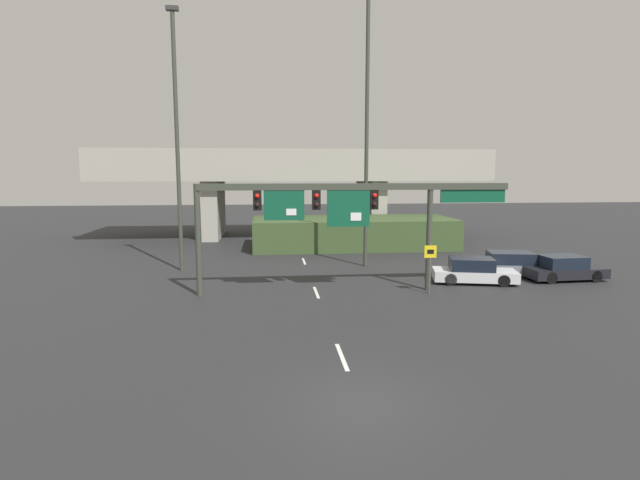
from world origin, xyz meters
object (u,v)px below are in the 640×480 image
speed_limit_sign (430,262)px  parked_sedan_far_right (564,269)px  signal_gantry (342,204)px  parked_sedan_mid_right (512,264)px  highway_light_pole_near (177,136)px  parked_sedan_near_right (473,271)px  highway_light_pole_far (367,121)px

speed_limit_sign → parked_sedan_far_right: size_ratio=0.56×
signal_gantry → parked_sedan_mid_right: bearing=16.4°
signal_gantry → highway_light_pole_near: size_ratio=1.01×
signal_gantry → parked_sedan_far_right: size_ratio=3.52×
speed_limit_sign → parked_sedan_far_right: 8.76m
parked_sedan_far_right → parked_sedan_near_right: bearing=178.9°
parked_sedan_far_right → speed_limit_sign: bearing=-167.5°
speed_limit_sign → parked_sedan_mid_right: bearing=31.9°
highway_light_pole_near → parked_sedan_mid_right: 20.85m
speed_limit_sign → parked_sedan_far_right: bearing=15.5°
signal_gantry → highway_light_pole_near: 11.48m
signal_gantry → parked_sedan_mid_right: 11.47m
signal_gantry → parked_sedan_near_right: (7.35, 1.36, -3.73)m
highway_light_pole_near → parked_sedan_near_right: bearing=-17.3°
highway_light_pole_near → highway_light_pole_far: size_ratio=0.88×
highway_light_pole_near → parked_sedan_far_right: 23.17m
highway_light_pole_near → parked_sedan_mid_right: size_ratio=3.02×
highway_light_pole_far → parked_sedan_mid_right: (7.91, -3.65, -8.37)m
signal_gantry → highway_light_pole_far: 8.53m
parked_sedan_near_right → signal_gantry: bearing=-156.3°
parked_sedan_mid_right → highway_light_pole_near: bearing=-177.7°
parked_sedan_far_right → parked_sedan_mid_right: bearing=142.4°
highway_light_pole_far → parked_sedan_far_right: bearing=-27.1°
parked_sedan_near_right → parked_sedan_mid_right: size_ratio=0.92×
parked_sedan_mid_right → parked_sedan_far_right: 2.68m
signal_gantry → parked_sedan_mid_right: signal_gantry is taller
highway_light_pole_far → parked_sedan_far_right: 14.11m
signal_gantry → speed_limit_sign: (4.21, -0.79, -2.76)m
signal_gantry → highway_light_pole_near: highway_light_pole_near is taller
highway_light_pole_near → parked_sedan_near_right: 18.46m
signal_gantry → highway_light_pole_far: highway_light_pole_far is taller
highway_light_pole_near → parked_sedan_mid_right: highway_light_pole_near is taller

